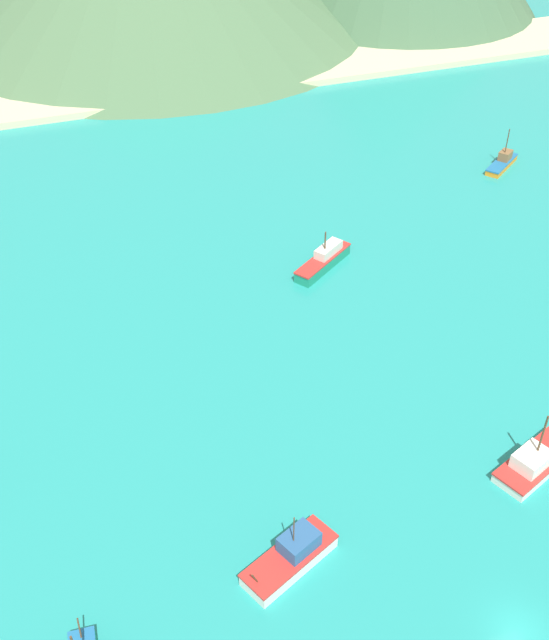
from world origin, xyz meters
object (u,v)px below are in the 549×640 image
fishing_boat_2 (535,462)px  fishing_boat_0 (324,260)px  fishing_boat_5 (292,556)px  fishing_boat_8 (502,162)px

fishing_boat_2 → fishing_boat_0: bearing=97.5°
fishing_boat_2 → fishing_boat_5: bearing=-176.1°
fishing_boat_2 → fishing_boat_5: (-23.68, -1.63, 0.11)m
fishing_boat_0 → fishing_boat_5: size_ratio=1.05×
fishing_boat_8 → fishing_boat_5: bearing=-135.8°
fishing_boat_5 → fishing_boat_8: fishing_boat_8 is taller
fishing_boat_2 → fishing_boat_8: size_ratio=1.22×
fishing_boat_5 → fishing_boat_2: bearing=3.9°
fishing_boat_0 → fishing_boat_2: size_ratio=0.97×
fishing_boat_2 → fishing_boat_8: fishing_boat_2 is taller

